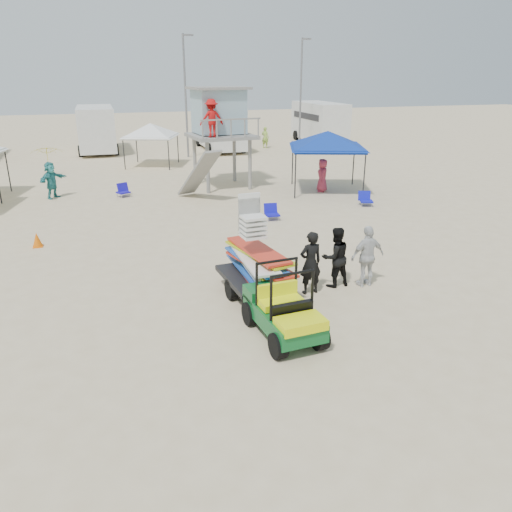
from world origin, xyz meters
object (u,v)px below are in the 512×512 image
object	(u,v)px
lifeguard_tower	(218,115)
canopy_blue	(328,134)
surf_trailer	(253,261)
utility_cart	(283,305)
man_left	(311,263)

from	to	relation	value
lifeguard_tower	canopy_blue	xyz separation A→B (m)	(4.81, -2.62, -0.80)
canopy_blue	lifeguard_tower	bearing A→B (deg)	151.40
surf_trailer	utility_cart	bearing A→B (deg)	-90.06
man_left	surf_trailer	bearing A→B (deg)	-15.81
lifeguard_tower	man_left	bearing A→B (deg)	-93.39
canopy_blue	man_left	bearing A→B (deg)	-116.71
man_left	canopy_blue	size ratio (longest dim) A/B	0.41
man_left	lifeguard_tower	xyz separation A→B (m)	(0.82, 13.80, 2.74)
surf_trailer	man_left	bearing A→B (deg)	-11.19
surf_trailer	canopy_blue	world-z (taller)	canopy_blue
utility_cart	canopy_blue	distance (m)	15.15
surf_trailer	lifeguard_tower	distance (m)	13.95
surf_trailer	man_left	size ratio (longest dim) A/B	1.58
utility_cart	man_left	bearing A→B (deg)	53.21
utility_cart	man_left	world-z (taller)	man_left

